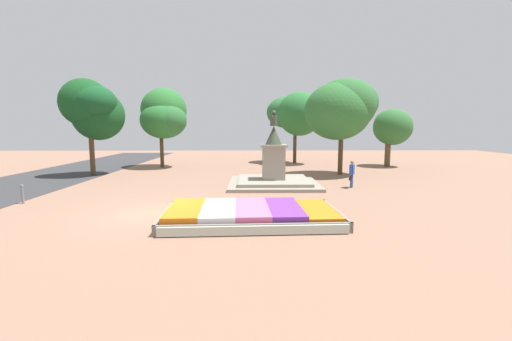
% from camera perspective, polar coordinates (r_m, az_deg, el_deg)
% --- Properties ---
extents(ground_plane, '(75.05, 75.05, 0.00)m').
position_cam_1_polar(ground_plane, '(14.44, -16.68, -6.84)').
color(ground_plane, '#8C6651').
extents(flower_planter, '(6.61, 3.96, 0.54)m').
position_cam_1_polar(flower_planter, '(12.69, -1.10, -7.32)').
color(flower_planter, '#38281C').
rests_on(flower_planter, ground_plane).
extents(statue_monument, '(5.24, 5.24, 4.42)m').
position_cam_1_polar(statue_monument, '(20.48, 2.92, -0.24)').
color(statue_monument, gray).
rests_on(statue_monument, ground_plane).
extents(pedestrian_with_handbag, '(0.45, 0.67, 1.56)m').
position_cam_1_polar(pedestrian_with_handbag, '(20.21, 15.68, -0.34)').
color(pedestrian_with_handbag, '#264CA5').
rests_on(pedestrian_with_handbag, ground_plane).
extents(kerb_bollard_north, '(0.12, 0.12, 0.88)m').
position_cam_1_polar(kerb_bollard_north, '(18.68, -34.38, -3.20)').
color(kerb_bollard_north, slate).
rests_on(kerb_bollard_north, ground_plane).
extents(park_tree_far_left, '(5.04, 5.77, 6.69)m').
position_cam_1_polar(park_tree_far_left, '(32.99, 6.39, 9.46)').
color(park_tree_far_left, '#4C3823').
rests_on(park_tree_far_left, ground_plane).
extents(park_tree_behind_statue, '(3.32, 3.67, 5.03)m').
position_cam_1_polar(park_tree_behind_statue, '(32.48, 21.77, 6.97)').
color(park_tree_behind_statue, brown).
rests_on(park_tree_behind_statue, ground_plane).
extents(park_tree_far_right, '(3.97, 4.63, 6.79)m').
position_cam_1_polar(park_tree_far_right, '(30.48, -15.02, 8.81)').
color(park_tree_far_right, '#4C3823').
rests_on(park_tree_far_right, ground_plane).
extents(park_tree_street_side, '(5.26, 5.04, 6.89)m').
position_cam_1_polar(park_tree_street_side, '(25.44, 14.27, 10.21)').
color(park_tree_street_side, '#4C3823').
rests_on(park_tree_street_side, ground_plane).
extents(park_tree_mid_canopy, '(4.17, 3.95, 6.80)m').
position_cam_1_polar(park_tree_mid_canopy, '(27.09, -25.57, 9.34)').
color(park_tree_mid_canopy, '#4C3823').
rests_on(park_tree_mid_canopy, ground_plane).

